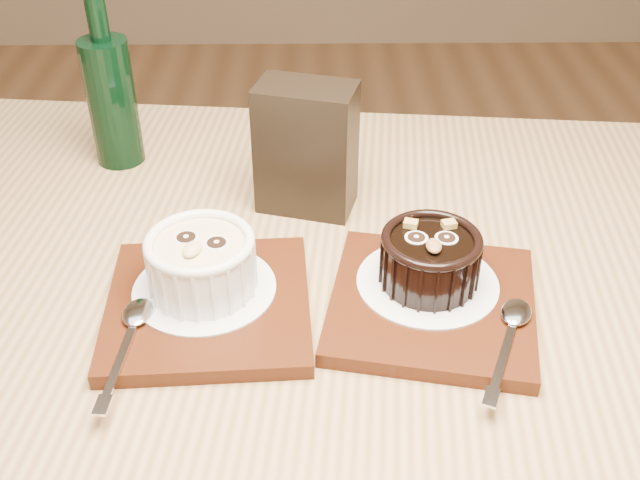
# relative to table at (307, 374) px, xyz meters

# --- Properties ---
(table) EXTENTS (1.27, 0.92, 0.75)m
(table) POSITION_rel_table_xyz_m (0.00, 0.00, 0.00)
(table) COLOR olive
(table) RESTS_ON ground
(tray_left) EXTENTS (0.19, 0.19, 0.01)m
(tray_left) POSITION_rel_table_xyz_m (-0.09, -0.01, 0.10)
(tray_left) COLOR #471D0B
(tray_left) RESTS_ON table
(doily_left) EXTENTS (0.13, 0.13, 0.00)m
(doily_left) POSITION_rel_table_xyz_m (-0.09, 0.00, 0.11)
(doily_left) COLOR white
(doily_left) RESTS_ON tray_left
(ramekin_white) EXTENTS (0.10, 0.10, 0.06)m
(ramekin_white) POSITION_rel_table_xyz_m (-0.09, 0.00, 0.14)
(ramekin_white) COLOR white
(ramekin_white) RESTS_ON doily_left
(spoon_left) EXTENTS (0.04, 0.14, 0.01)m
(spoon_left) POSITION_rel_table_xyz_m (-0.15, -0.07, 0.11)
(spoon_left) COLOR white
(spoon_left) RESTS_ON tray_left
(tray_right) EXTENTS (0.21, 0.21, 0.01)m
(tray_right) POSITION_rel_table_xyz_m (0.11, -0.01, 0.10)
(tray_right) COLOR #471D0B
(tray_right) RESTS_ON table
(doily_right) EXTENTS (0.13, 0.13, 0.00)m
(doily_right) POSITION_rel_table_xyz_m (0.11, 0.01, 0.11)
(doily_right) COLOR white
(doily_right) RESTS_ON tray_right
(ramekin_dark) EXTENTS (0.09, 0.09, 0.05)m
(ramekin_dark) POSITION_rel_table_xyz_m (0.11, 0.01, 0.14)
(ramekin_dark) COLOR black
(ramekin_dark) RESTS_ON doily_right
(spoon_right) EXTENTS (0.08, 0.13, 0.01)m
(spoon_right) POSITION_rel_table_xyz_m (0.17, -0.07, 0.11)
(spoon_right) COLOR white
(spoon_right) RESTS_ON tray_right
(condiment_stand) EXTENTS (0.11, 0.08, 0.14)m
(condiment_stand) POSITION_rel_table_xyz_m (0.00, 0.17, 0.16)
(condiment_stand) COLOR black
(condiment_stand) RESTS_ON table
(green_bottle) EXTENTS (0.06, 0.06, 0.21)m
(green_bottle) POSITION_rel_table_xyz_m (-0.22, 0.27, 0.17)
(green_bottle) COLOR black
(green_bottle) RESTS_ON table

